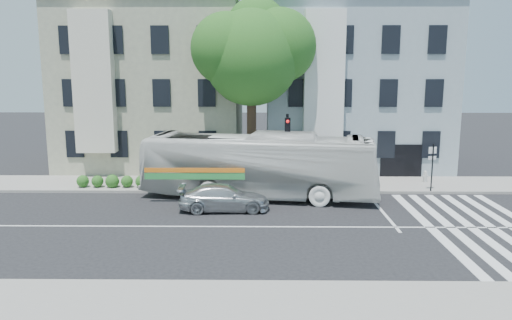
{
  "coord_description": "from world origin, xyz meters",
  "views": [
    {
      "loc": [
        0.62,
        -21.05,
        6.79
      ],
      "look_at": [
        0.33,
        3.26,
        2.4
      ],
      "focal_mm": 35.0,
      "sensor_mm": 36.0,
      "label": 1
    }
  ],
  "objects_px": {
    "bus": "(259,165)",
    "fire_hydrant": "(425,176)",
    "traffic_signal": "(287,143)",
    "sedan": "(224,198)"
  },
  "relations": [
    {
      "from": "bus",
      "to": "traffic_signal",
      "type": "distance_m",
      "value": 2.04
    },
    {
      "from": "fire_hydrant",
      "to": "traffic_signal",
      "type": "bearing_deg",
      "value": -163.73
    },
    {
      "from": "sedan",
      "to": "traffic_signal",
      "type": "xyz_separation_m",
      "value": [
        3.23,
        3.34,
        2.23
      ]
    },
    {
      "from": "sedan",
      "to": "fire_hydrant",
      "type": "xyz_separation_m",
      "value": [
        11.69,
        5.81,
        -0.14
      ]
    },
    {
      "from": "bus",
      "to": "sedan",
      "type": "distance_m",
      "value": 3.3
    },
    {
      "from": "bus",
      "to": "sedan",
      "type": "xyz_separation_m",
      "value": [
        -1.7,
        -2.6,
        -1.12
      ]
    },
    {
      "from": "sedan",
      "to": "traffic_signal",
      "type": "bearing_deg",
      "value": -46.8
    },
    {
      "from": "bus",
      "to": "traffic_signal",
      "type": "height_order",
      "value": "traffic_signal"
    },
    {
      "from": "bus",
      "to": "sedan",
      "type": "bearing_deg",
      "value": 156.4
    },
    {
      "from": "bus",
      "to": "fire_hydrant",
      "type": "xyz_separation_m",
      "value": [
        9.99,
        3.21,
        -1.25
      ]
    }
  ]
}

